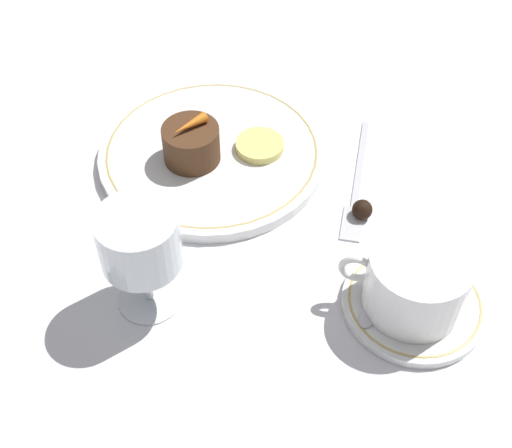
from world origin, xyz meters
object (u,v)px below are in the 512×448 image
object	(u,v)px
wine_glass	(140,245)
dessert_cake	(191,144)
coffee_cup	(416,280)
dinner_plate	(214,154)
fork	(356,190)

from	to	relation	value
wine_glass	dessert_cake	bearing A→B (deg)	-86.77
coffee_cup	wine_glass	bearing A→B (deg)	10.42
dinner_plate	coffee_cup	xyz separation A→B (m)	(-0.25, 0.17, 0.04)
fork	coffee_cup	bearing A→B (deg)	115.85
coffee_cup	wine_glass	world-z (taller)	wine_glass
dinner_plate	dessert_cake	size ratio (longest dim) A/B	4.08
dinner_plate	wine_glass	size ratio (longest dim) A/B	2.22
dessert_cake	fork	bearing A→B (deg)	-179.60
wine_glass	fork	distance (m)	0.28
wine_glass	dessert_cake	size ratio (longest dim) A/B	1.84
wine_glass	fork	size ratio (longest dim) A/B	0.61
wine_glass	fork	xyz separation A→B (m)	(-0.18, -0.20, -0.08)
fork	dessert_cake	size ratio (longest dim) A/B	2.99
wine_glass	dessert_cake	xyz separation A→B (m)	(0.01, -0.19, -0.05)
coffee_cup	wine_glass	size ratio (longest dim) A/B	1.03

